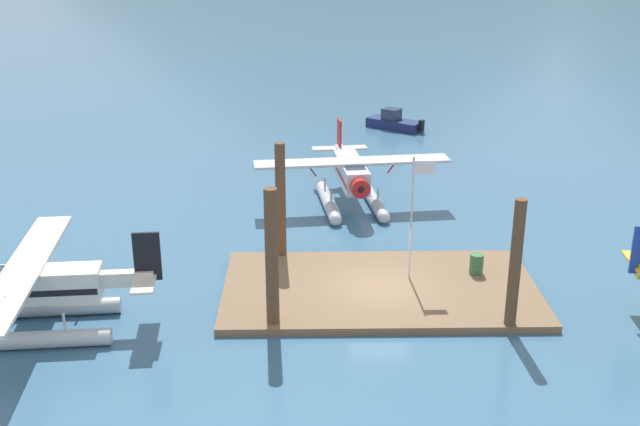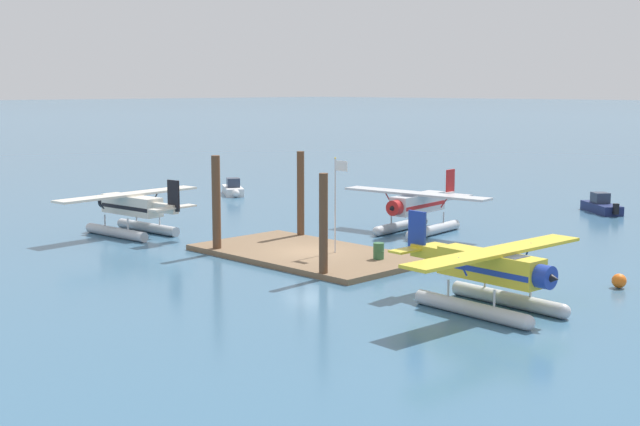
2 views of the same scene
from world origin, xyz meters
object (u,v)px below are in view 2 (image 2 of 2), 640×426
at_px(mooring_buoy, 619,281).
at_px(seaplane_yellow_stbd_aft, 491,275).
at_px(flagpole, 337,193).
at_px(boat_navy_open_north, 601,206).
at_px(fuel_drum, 379,251).
at_px(seaplane_cream_port_aft, 132,211).
at_px(seaplane_silver_bow_centre, 417,209).
at_px(boat_white_open_west, 233,189).

height_order(mooring_buoy, seaplane_yellow_stbd_aft, seaplane_yellow_stbd_aft).
distance_m(flagpole, boat_navy_open_north, 27.09).
bearing_deg(boat_navy_open_north, seaplane_yellow_stbd_aft, -71.09).
relative_size(fuel_drum, seaplane_cream_port_aft, 0.08).
height_order(seaplane_silver_bow_centre, seaplane_yellow_stbd_aft, same).
bearing_deg(boat_white_open_west, seaplane_cream_port_aft, -56.93).
bearing_deg(seaplane_cream_port_aft, mooring_buoy, 15.93).
xyz_separation_m(seaplane_yellow_stbd_aft, boat_navy_open_north, (-10.42, 30.40, -1.09)).
height_order(flagpole, mooring_buoy, flagpole).
xyz_separation_m(seaplane_cream_port_aft, boat_white_open_west, (-11.54, 17.72, -1.09)).
relative_size(fuel_drum, mooring_buoy, 1.28).
height_order(flagpole, boat_white_open_west, flagpole).
bearing_deg(mooring_buoy, boat_white_open_west, 166.85).
bearing_deg(mooring_buoy, boat_navy_open_north, 118.77).
distance_m(flagpole, mooring_buoy, 15.39).
bearing_deg(boat_navy_open_north, seaplane_cream_port_aft, -118.35).
bearing_deg(fuel_drum, seaplane_yellow_stbd_aft, -21.97).
distance_m(seaplane_cream_port_aft, boat_white_open_west, 21.17).
distance_m(fuel_drum, mooring_buoy, 12.27).
bearing_deg(fuel_drum, boat_white_open_west, 154.99).
bearing_deg(fuel_drum, mooring_buoy, 19.12).
xyz_separation_m(seaplane_cream_port_aft, seaplane_silver_bow_centre, (12.48, 13.63, 0.00)).
relative_size(mooring_buoy, seaplane_silver_bow_centre, 0.07).
bearing_deg(flagpole, fuel_drum, 6.58).
bearing_deg(mooring_buoy, seaplane_yellow_stbd_aft, -103.71).
relative_size(boat_navy_open_north, boat_white_open_west, 0.98).
xyz_separation_m(seaplane_silver_bow_centre, seaplane_yellow_stbd_aft, (14.53, -13.29, 0.00)).
bearing_deg(mooring_buoy, seaplane_cream_port_aft, -164.07).
bearing_deg(fuel_drum, boat_navy_open_north, 91.64).
relative_size(fuel_drum, seaplane_yellow_stbd_aft, 0.08).
distance_m(fuel_drum, boat_white_open_west, 31.88).
xyz_separation_m(fuel_drum, seaplane_silver_bow_centre, (-4.87, 9.39, 0.84)).
bearing_deg(seaplane_cream_port_aft, flagpole, 15.07).
bearing_deg(seaplane_silver_bow_centre, flagpole, -77.93).
relative_size(seaplane_silver_bow_centre, boat_navy_open_north, 2.47).
bearing_deg(boat_white_open_west, mooring_buoy, -13.15).
relative_size(seaplane_cream_port_aft, boat_white_open_west, 2.41).
bearing_deg(boat_navy_open_north, mooring_buoy, -61.23).
height_order(mooring_buoy, boat_navy_open_north, boat_navy_open_north).
bearing_deg(fuel_drum, seaplane_silver_bow_centre, 117.43).
height_order(seaplane_yellow_stbd_aft, boat_navy_open_north, seaplane_yellow_stbd_aft).
distance_m(mooring_buoy, seaplane_cream_port_aft, 30.12).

